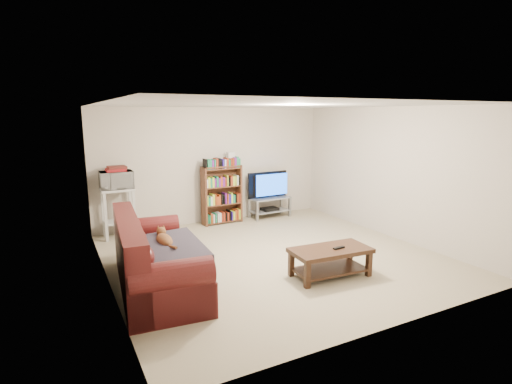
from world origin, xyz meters
TOP-DOWN VIEW (x-y plane):
  - floor at (0.00, 0.00)m, footprint 5.00×5.00m
  - ceiling at (0.00, 0.00)m, footprint 5.00×5.00m
  - wall_back at (0.00, 2.50)m, footprint 5.00×0.00m
  - wall_front at (0.00, -2.50)m, footprint 5.00×0.00m
  - wall_left at (-2.50, 0.00)m, footprint 0.00×5.00m
  - wall_right at (2.50, 0.00)m, footprint 0.00×5.00m
  - sofa at (-2.01, -0.30)m, footprint 1.17×2.32m
  - blanket at (-1.84, -0.47)m, footprint 0.88×1.13m
  - cat at (-1.82, -0.27)m, footprint 0.30×0.63m
  - coffee_table at (0.32, -1.07)m, footprint 1.16×0.64m
  - remote at (0.42, -1.13)m, footprint 0.19×0.07m
  - tv_stand at (1.17, 2.20)m, footprint 0.92×0.45m
  - television at (1.17, 2.20)m, footprint 0.98×0.17m
  - dvd_player at (1.17, 2.20)m, footprint 0.37×0.27m
  - bookshelf at (0.05, 2.25)m, footprint 0.85×0.30m
  - shelf_clutter at (0.15, 2.26)m, footprint 0.62×0.21m
  - microwave_stand at (-2.03, 2.21)m, footprint 0.58×0.43m
  - microwave at (-2.03, 2.21)m, footprint 0.57×0.39m
  - game_boxes at (-2.03, 2.21)m, footprint 0.34×0.30m

SIDE VIEW (x-z plane):
  - floor at x=0.00m, z-range 0.00..0.00m
  - dvd_player at x=1.17m, z-range 0.16..0.22m
  - coffee_table at x=0.32m, z-range 0.08..0.49m
  - tv_stand at x=1.17m, z-range 0.08..0.54m
  - sofa at x=-2.01m, z-range -0.14..0.81m
  - remote at x=0.42m, z-range 0.41..0.43m
  - blanket at x=-1.84m, z-range 0.46..0.65m
  - microwave_stand at x=-2.03m, z-range 0.13..1.06m
  - cat at x=-1.82m, z-range 0.53..0.71m
  - bookshelf at x=0.05m, z-range 0.02..1.24m
  - television at x=1.17m, z-range 0.45..1.01m
  - microwave at x=-2.03m, z-range 0.93..1.24m
  - wall_back at x=0.00m, z-range -1.30..3.70m
  - wall_front at x=0.00m, z-range -1.30..3.70m
  - wall_left at x=-2.50m, z-range -1.30..3.70m
  - wall_right at x=2.50m, z-range -1.30..3.70m
  - game_boxes at x=-2.03m, z-range 1.24..1.29m
  - shelf_clutter at x=0.15m, z-range 1.18..1.46m
  - ceiling at x=0.00m, z-range 2.40..2.40m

